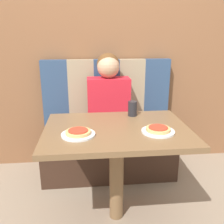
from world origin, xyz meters
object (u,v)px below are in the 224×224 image
object	(u,v)px
plate_left	(78,135)
person	(108,94)
drinking_cup	(132,109)
plate_right	(158,131)
pizza_left	(78,132)
pizza_right	(158,129)

from	to	relation	value
plate_left	person	bearing A→B (deg)	71.09
plate_left	drinking_cup	size ratio (longest dim) A/B	1.86
person	plate_right	size ratio (longest dim) A/B	3.43
pizza_left	pizza_right	distance (m)	0.50
plate_right	drinking_cup	bearing A→B (deg)	106.16
person	drinking_cup	size ratio (longest dim) A/B	6.36
drinking_cup	pizza_left	bearing A→B (deg)	-138.82
plate_left	pizza_right	bearing A→B (deg)	-0.00
pizza_left	drinking_cup	bearing A→B (deg)	41.18
plate_right	pizza_left	xyz separation A→B (m)	(-0.50, -0.00, 0.02)
pizza_left	drinking_cup	distance (m)	0.53
pizza_right	person	bearing A→B (deg)	108.91
pizza_right	drinking_cup	distance (m)	0.37
person	plate_left	size ratio (longest dim) A/B	3.43
person	drinking_cup	bearing A→B (deg)	-68.64
plate_right	drinking_cup	xyz separation A→B (m)	(-0.10, 0.35, 0.05)
plate_right	pizza_left	size ratio (longest dim) A/B	1.35
plate_right	plate_left	bearing A→B (deg)	180.00
person	drinking_cup	world-z (taller)	person
person	plate_left	world-z (taller)	person
person	pizza_right	world-z (taller)	person
plate_left	drinking_cup	xyz separation A→B (m)	(0.40, 0.35, 0.05)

